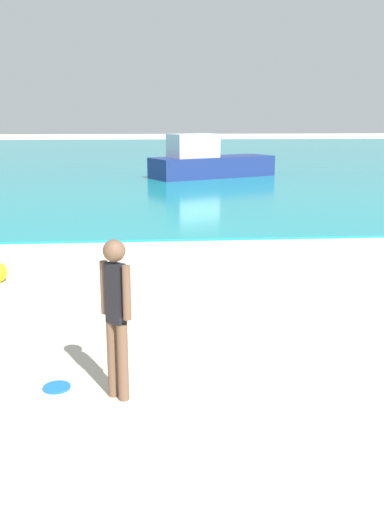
% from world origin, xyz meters
% --- Properties ---
extents(water, '(160.00, 60.00, 0.06)m').
position_xyz_m(water, '(0.00, 45.37, 0.03)').
color(water, teal).
rests_on(water, ground).
extents(person_standing, '(0.31, 0.29, 1.69)m').
position_xyz_m(person_standing, '(-1.41, 7.70, 0.96)').
color(person_standing, brown).
rests_on(person_standing, ground).
extents(frisbee, '(0.29, 0.29, 0.03)m').
position_xyz_m(frisbee, '(-2.09, 7.96, 0.01)').
color(frisbee, blue).
rests_on(frisbee, ground).
extents(boat_near, '(6.20, 4.24, 2.02)m').
position_xyz_m(boat_near, '(1.97, 29.34, 0.76)').
color(boat_near, navy).
rests_on(boat_near, water).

